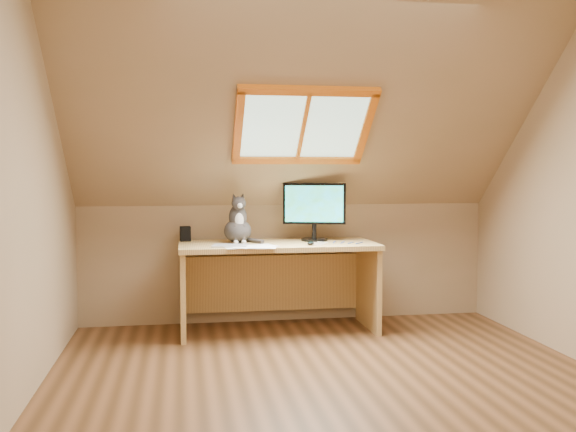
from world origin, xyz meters
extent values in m
plane|color=brown|center=(0.00, 0.00, 0.00)|extent=(3.50, 3.50, 0.00)
cube|color=tan|center=(0.00, -1.75, 1.20)|extent=(3.50, 0.02, 2.40)
cube|color=tan|center=(-1.75, 0.00, 1.20)|extent=(0.02, 3.50, 2.40)
cube|color=tan|center=(0.00, 1.75, 0.50)|extent=(3.50, 0.02, 1.00)
cube|color=tan|center=(0.00, 0.97, 1.70)|extent=(3.50, 1.56, 1.41)
cube|color=#B2E0CC|center=(0.00, 1.05, 1.63)|extent=(0.90, 0.53, 0.48)
cube|color=orange|center=(0.00, 1.05, 1.63)|extent=(1.02, 0.64, 0.59)
cube|color=#DDB668|center=(-0.14, 1.38, 0.70)|extent=(1.57, 0.69, 0.04)
cube|color=#DDB668|center=(-0.89, 1.38, 0.34)|extent=(0.04, 0.62, 0.68)
cube|color=#DDB668|center=(0.61, 1.38, 0.34)|extent=(0.04, 0.62, 0.68)
cube|color=#DDB668|center=(-0.14, 1.69, 0.34)|extent=(1.47, 0.03, 0.47)
cylinder|color=black|center=(0.18, 1.48, 0.72)|extent=(0.22, 0.22, 0.02)
cylinder|color=black|center=(0.18, 1.48, 0.79)|extent=(0.04, 0.04, 0.12)
cube|color=black|center=(0.18, 1.48, 1.02)|extent=(0.51, 0.17, 0.34)
cube|color=#1691D8|center=(0.17, 1.45, 1.02)|extent=(0.46, 0.13, 0.30)
ellipsoid|color=#423C3A|center=(-0.45, 1.46, 0.81)|extent=(0.24, 0.28, 0.19)
ellipsoid|color=#423C3A|center=(-0.45, 1.45, 0.92)|extent=(0.16, 0.16, 0.20)
ellipsoid|color=silver|center=(-0.45, 1.38, 0.90)|extent=(0.07, 0.05, 0.12)
ellipsoid|color=#423C3A|center=(-0.45, 1.40, 1.04)|extent=(0.12, 0.11, 0.11)
sphere|color=silver|center=(-0.45, 1.35, 1.02)|extent=(0.04, 0.04, 0.04)
cone|color=#423C3A|center=(-0.49, 1.42, 1.09)|extent=(0.06, 0.06, 0.07)
cone|color=#423C3A|center=(-0.42, 1.42, 1.09)|extent=(0.06, 0.06, 0.07)
cube|color=black|center=(-0.87, 1.63, 0.78)|extent=(0.09, 0.09, 0.12)
cube|color=#B2B2B7|center=(-0.53, 1.20, 0.72)|extent=(0.29, 0.24, 0.01)
ellipsoid|color=black|center=(0.09, 1.18, 0.73)|extent=(0.08, 0.11, 0.03)
cube|color=white|center=(-0.34, 1.12, 0.72)|extent=(0.33, 0.27, 0.00)
cube|color=white|center=(-0.34, 1.12, 0.72)|extent=(0.32, 0.24, 0.00)
cube|color=white|center=(-0.34, 1.12, 0.72)|extent=(0.35, 0.30, 0.00)
cube|color=white|center=(-0.34, 1.12, 0.72)|extent=(0.34, 0.28, 0.00)
camera|label=1|loc=(-0.89, -3.66, 1.29)|focal=40.00mm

